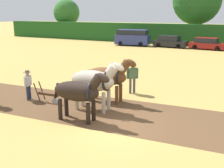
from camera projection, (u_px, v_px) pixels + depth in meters
ground_plane at (112, 125)px, 11.58m from camera, size 240.00×240.00×0.00m
plowed_furrow_strip at (29, 100)px, 14.96m from camera, size 25.80×6.44×0.01m
hedgerow at (224, 36)px, 38.02m from camera, size 78.41×1.59×2.97m
tree_far_left at (67, 13)px, 53.23m from camera, size 4.92×4.92×7.07m
tree_left at (197, 0)px, 42.29m from camera, size 7.27×7.27×10.00m
draft_horse_lead_left at (78, 92)px, 11.80m from camera, size 2.76×1.06×2.26m
draft_horse_lead_right at (94, 81)px, 13.06m from camera, size 2.85×1.20×2.45m
draft_horse_trail_left at (108, 76)px, 14.37m from camera, size 2.93×1.14×2.39m
plow at (50, 97)px, 14.34m from camera, size 1.50×0.49×1.13m
farmer_at_plow at (28, 83)px, 14.76m from camera, size 0.40×0.61×1.60m
farmer_beside_team at (132, 75)px, 15.93m from camera, size 0.54×0.48×1.78m
parked_van at (133, 37)px, 39.72m from camera, size 5.00×2.64×2.23m
parked_car_left at (170, 42)px, 37.71m from camera, size 4.51×2.00×1.55m
parked_car_center_left at (207, 44)px, 35.45m from camera, size 4.58×2.07×1.49m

